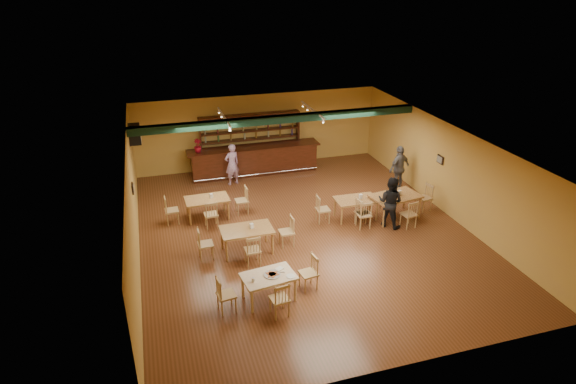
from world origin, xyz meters
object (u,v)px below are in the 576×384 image
object	(u,v)px
bar_counter	(254,160)
patron_bar	(232,164)
dining_table_a	(208,208)
dining_table_c	(247,240)
near_table	(269,287)
patron_right_a	(390,202)
dining_table_b	(356,208)
dining_table_d	(395,206)

from	to	relation	value
bar_counter	patron_bar	size ratio (longest dim) A/B	3.27
dining_table_a	patron_bar	world-z (taller)	patron_bar
dining_table_a	dining_table_c	xyz separation A→B (m)	(0.80, -2.45, 0.02)
dining_table_c	patron_bar	bearing A→B (deg)	83.51
near_table	patron_right_a	xyz separation A→B (m)	(4.64, 2.61, 0.49)
dining_table_c	near_table	xyz separation A→B (m)	(0.04, -2.36, -0.03)
dining_table_b	dining_table_d	size ratio (longest dim) A/B	0.87
dining_table_a	near_table	xyz separation A→B (m)	(0.84, -4.81, -0.01)
dining_table_d	patron_right_a	distance (m)	0.78
dining_table_b	dining_table_d	distance (m)	1.29
bar_counter	patron_bar	world-z (taller)	patron_bar
bar_counter	dining_table_d	xyz separation A→B (m)	(3.57, -5.08, -0.17)
bar_counter	dining_table_c	bearing A→B (deg)	-105.06
bar_counter	dining_table_c	distance (m)	6.01
bar_counter	dining_table_a	xyz separation A→B (m)	(-2.36, -3.35, -0.21)
bar_counter	dining_table_d	bearing A→B (deg)	-54.92
dining_table_c	patron_right_a	xyz separation A→B (m)	(4.68, 0.25, 0.47)
dining_table_b	near_table	size ratio (longest dim) A/B	1.07
dining_table_a	patron_right_a	distance (m)	5.93
dining_table_d	patron_bar	world-z (taller)	patron_bar
bar_counter	dining_table_c	xyz separation A→B (m)	(-1.56, -5.80, -0.19)
bar_counter	patron_right_a	size ratio (longest dim) A/B	3.15
near_table	bar_counter	bearing A→B (deg)	71.71
dining_table_b	dining_table_d	bearing A→B (deg)	-13.09
bar_counter	dining_table_c	size ratio (longest dim) A/B	3.54
dining_table_a	patron_bar	bearing A→B (deg)	60.90
dining_table_a	near_table	distance (m)	4.88
dining_table_c	dining_table_d	bearing A→B (deg)	7.38
bar_counter	dining_table_b	size ratio (longest dim) A/B	3.83
dining_table_a	dining_table_d	distance (m)	6.17
patron_right_a	dining_table_d	bearing A→B (deg)	-85.51
dining_table_c	dining_table_d	world-z (taller)	dining_table_d
dining_table_c	near_table	bearing A→B (deg)	-89.61
bar_counter	dining_table_d	size ratio (longest dim) A/B	3.32
near_table	patron_right_a	size ratio (longest dim) A/B	0.77
dining_table_c	dining_table_d	distance (m)	5.18
patron_bar	patron_right_a	xyz separation A→B (m)	(4.17, -4.73, 0.03)
dining_table_d	patron_bar	distance (m)	6.29
dining_table_d	near_table	distance (m)	5.95
dining_table_a	dining_table_c	size ratio (longest dim) A/B	0.94
dining_table_b	near_table	bearing A→B (deg)	-136.60
dining_table_b	dining_table_c	xyz separation A→B (m)	(-3.88, -1.05, 0.03)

